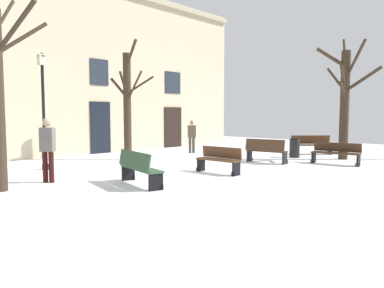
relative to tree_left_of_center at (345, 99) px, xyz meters
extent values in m
plane|color=white|center=(-6.04, 1.47, -2.57)|extent=(31.20, 31.20, 0.00)
cube|color=beige|center=(-6.04, 9.78, 1.60)|extent=(19.50, 0.40, 8.33)
cube|color=black|center=(-5.87, 9.56, -1.30)|extent=(1.10, 0.08, 2.54)
cube|color=#262D38|center=(-5.87, 9.56, 1.40)|extent=(0.99, 0.06, 1.25)
cube|color=black|center=(-1.02, 9.56, -1.40)|extent=(1.31, 0.08, 2.34)
cube|color=#262D38|center=(-1.02, 9.56, 1.20)|extent=(1.18, 0.06, 1.25)
cylinder|color=#382B1E|center=(0.06, 0.02, -0.28)|extent=(0.37, 0.37, 4.58)
cylinder|color=#382B1E|center=(-0.42, -0.08, 0.30)|extent=(1.04, 0.33, 0.77)
cylinder|color=#382B1E|center=(0.01, -0.70, 0.76)|extent=(0.23, 1.51, 0.99)
cylinder|color=#382B1E|center=(-0.59, -0.15, 0.65)|extent=(1.42, 0.51, 1.27)
cylinder|color=#382B1E|center=(-0.13, -0.42, 1.56)|extent=(0.51, 1.01, 1.55)
cylinder|color=#382B1E|center=(0.07, 0.41, 0.82)|extent=(0.13, 0.87, 1.09)
cylinder|color=#382B1E|center=(0.39, 0.22, 1.95)|extent=(0.79, 0.52, 1.35)
cylinder|color=#382B1E|center=(-0.39, 0.45, 1.70)|extent=(1.06, 1.01, 0.86)
cylinder|color=#382B1E|center=(-6.34, 6.63, -0.33)|extent=(0.33, 0.33, 4.48)
cylinder|color=#382B1E|center=(-6.20, 7.09, 0.68)|extent=(0.42, 1.03, 1.17)
cylinder|color=#382B1E|center=(-6.02, 6.16, 0.57)|extent=(0.74, 1.04, 0.75)
cylinder|color=#382B1E|center=(-6.47, 6.14, 1.83)|extent=(0.39, 1.10, 0.99)
cylinder|color=#382B1E|center=(-6.35, 6.12, 0.49)|extent=(0.11, 1.09, 1.24)
cylinder|color=#382B1E|center=(-6.59, 6.84, 0.45)|extent=(0.64, 0.56, 0.87)
cylinder|color=#382B1E|center=(-12.20, 2.83, 1.30)|extent=(0.53, 1.51, 1.17)
cylinder|color=#382B1E|center=(-12.11, 3.73, 1.76)|extent=(0.70, 0.48, 1.01)
cylinder|color=#382B1E|center=(-11.81, 3.44, 1.24)|extent=(1.27, 0.29, 0.98)
cylinder|color=black|center=(-10.11, 6.23, -0.78)|extent=(0.10, 0.10, 3.57)
cylinder|color=black|center=(-10.11, 6.23, -2.47)|extent=(0.22, 0.22, 0.20)
cube|color=beige|center=(-10.11, 6.23, 1.19)|extent=(0.24, 0.24, 0.36)
cone|color=black|center=(-10.11, 6.23, 1.37)|extent=(0.30, 0.30, 0.14)
cylinder|color=black|center=(-0.79, 1.83, -2.16)|extent=(0.44, 0.44, 0.80)
torus|color=black|center=(-0.79, 1.83, -1.75)|extent=(0.47, 0.47, 0.04)
cube|color=#3D2819|center=(-3.23, 1.72, -2.09)|extent=(0.69, 1.66, 0.05)
cube|color=#3D2819|center=(-3.43, 1.68, -1.84)|extent=(0.39, 1.61, 0.43)
cube|color=black|center=(-3.11, 0.98, -2.33)|extent=(0.40, 0.12, 0.47)
torus|color=black|center=(-2.94, 1.01, -2.49)|extent=(0.06, 0.17, 0.17)
cube|color=black|center=(-3.35, 2.45, -2.33)|extent=(0.40, 0.12, 0.47)
torus|color=black|center=(-3.18, 2.48, -2.49)|extent=(0.06, 0.17, 0.17)
cube|color=#3D2819|center=(-1.81, -0.43, -2.13)|extent=(0.70, 1.81, 0.05)
cube|color=#3D2819|center=(-1.60, -0.40, -1.91)|extent=(0.34, 1.76, 0.35)
cube|color=black|center=(-1.92, 0.38, -2.35)|extent=(0.41, 0.12, 0.44)
torus|color=black|center=(-2.09, 0.35, -2.49)|extent=(0.05, 0.17, 0.17)
cube|color=black|center=(-1.69, -1.25, -2.35)|extent=(0.41, 0.12, 0.44)
torus|color=black|center=(-1.86, -1.27, -2.49)|extent=(0.05, 0.17, 0.17)
cube|color=#51331E|center=(-6.55, 1.42, -2.12)|extent=(0.50, 1.57, 0.05)
cube|color=#51331E|center=(-6.36, 1.43, -1.90)|extent=(0.16, 1.55, 0.37)
cube|color=black|center=(-6.58, 2.13, -2.34)|extent=(0.38, 0.08, 0.44)
torus|color=black|center=(-6.74, 2.13, -2.49)|extent=(0.04, 0.17, 0.17)
cube|color=black|center=(-6.51, 0.71, -2.34)|extent=(0.38, 0.08, 0.44)
torus|color=black|center=(-6.67, 0.70, -2.49)|extent=(0.04, 0.17, 0.17)
cube|color=#51331E|center=(0.92, 1.86, -2.12)|extent=(1.68, 1.66, 0.05)
cube|color=#51331E|center=(1.07, 2.01, -1.87)|extent=(1.43, 1.41, 0.42)
cube|color=black|center=(0.29, 2.48, -2.34)|extent=(0.34, 0.35, 0.45)
torus|color=black|center=(0.16, 2.34, -2.49)|extent=(0.14, 0.14, 0.17)
cube|color=black|center=(1.55, 1.24, -2.34)|extent=(0.34, 0.35, 0.45)
torus|color=black|center=(1.42, 1.11, -2.49)|extent=(0.14, 0.14, 0.17)
cube|color=#2D4C33|center=(-9.50, 1.64, -2.11)|extent=(0.82, 1.89, 0.05)
cube|color=#2D4C33|center=(-9.69, 1.68, -1.86)|extent=(0.51, 1.82, 0.43)
cube|color=black|center=(-9.68, 0.80, -2.34)|extent=(0.39, 0.14, 0.45)
torus|color=black|center=(-9.52, 0.77, -2.49)|extent=(0.07, 0.17, 0.17)
cube|color=black|center=(-9.31, 2.48, -2.34)|extent=(0.39, 0.14, 0.45)
torus|color=black|center=(-9.15, 2.44, -2.49)|extent=(0.07, 0.17, 0.17)
cylinder|color=#403D3A|center=(-2.58, 6.36, -2.18)|extent=(0.14, 0.14, 0.78)
cylinder|color=#403D3A|center=(-2.73, 6.46, -2.18)|extent=(0.14, 0.14, 0.78)
cube|color=#4C4233|center=(-2.66, 6.41, -1.49)|extent=(0.44, 0.39, 0.60)
sphere|color=#9E755B|center=(-2.66, 6.41, -1.05)|extent=(0.21, 0.21, 0.21)
cylinder|color=#350F0F|center=(-11.02, 3.73, -2.13)|extent=(0.14, 0.14, 0.87)
cylinder|color=#350F0F|center=(-11.13, 3.87, -2.13)|extent=(0.14, 0.14, 0.87)
cube|color=slate|center=(-11.08, 3.80, -1.36)|extent=(0.41, 0.43, 0.67)
sphere|color=tan|center=(-11.08, 3.80, -0.88)|extent=(0.24, 0.24, 0.24)
camera|label=1|loc=(-15.42, -6.06, -0.68)|focal=33.76mm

